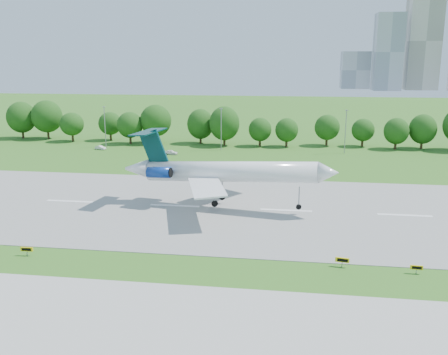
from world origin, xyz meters
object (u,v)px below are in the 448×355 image
service_vehicle_a (100,148)px  service_vehicle_b (171,152)px  airliner (219,171)px  taxi_sign_left (27,249)px

service_vehicle_a → service_vehicle_b: 22.83m
airliner → service_vehicle_a: bearing=138.1°
airliner → taxi_sign_left: bearing=-122.1°
taxi_sign_left → service_vehicle_b: bearing=86.3°
airliner → taxi_sign_left: size_ratio=22.57×
airliner → service_vehicle_b: size_ratio=10.47×
taxi_sign_left → airliner: bearing=46.6°
service_vehicle_a → service_vehicle_b: size_ratio=0.92×
airliner → service_vehicle_a: size_ratio=11.39×
service_vehicle_a → airliner: bearing=-121.6°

